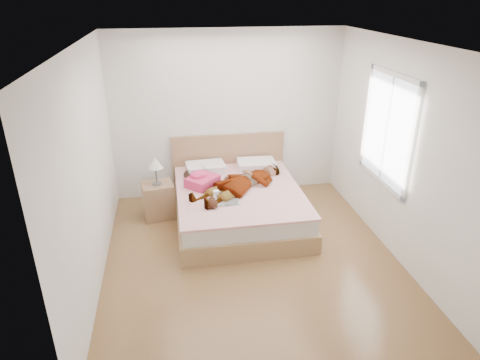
{
  "coord_description": "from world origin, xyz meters",
  "views": [
    {
      "loc": [
        -0.9,
        -4.44,
        3.11
      ],
      "look_at": [
        0.0,
        0.85,
        0.7
      ],
      "focal_mm": 32.0,
      "sensor_mm": 36.0,
      "label": 1
    }
  ],
  "objects_px": {
    "magazine": "(223,201)",
    "phone": "(204,167)",
    "towel": "(202,180)",
    "bed": "(238,201)",
    "plush_toy": "(212,203)",
    "nightstand": "(158,198)",
    "woman": "(241,180)",
    "coffee_mug": "(216,194)"
  },
  "relations": [
    {
      "from": "woman",
      "to": "coffee_mug",
      "type": "relative_size",
      "value": 12.97
    },
    {
      "from": "woman",
      "to": "coffee_mug",
      "type": "xyz_separation_m",
      "value": [
        -0.39,
        -0.26,
        -0.06
      ]
    },
    {
      "from": "towel",
      "to": "nightstand",
      "type": "height_order",
      "value": "nightstand"
    },
    {
      "from": "towel",
      "to": "bed",
      "type": "bearing_deg",
      "value": -14.89
    },
    {
      "from": "coffee_mug",
      "to": "bed",
      "type": "bearing_deg",
      "value": 38.46
    },
    {
      "from": "plush_toy",
      "to": "nightstand",
      "type": "height_order",
      "value": "nightstand"
    },
    {
      "from": "bed",
      "to": "magazine",
      "type": "xyz_separation_m",
      "value": [
        -0.27,
        -0.43,
        0.24
      ]
    },
    {
      "from": "bed",
      "to": "towel",
      "type": "bearing_deg",
      "value": 165.11
    },
    {
      "from": "coffee_mug",
      "to": "nightstand",
      "type": "xyz_separation_m",
      "value": [
        -0.8,
        0.53,
        -0.25
      ]
    },
    {
      "from": "phone",
      "to": "bed",
      "type": "relative_size",
      "value": 0.05
    },
    {
      "from": "magazine",
      "to": "nightstand",
      "type": "relative_size",
      "value": 0.48
    },
    {
      "from": "woman",
      "to": "towel",
      "type": "xyz_separation_m",
      "value": [
        -0.56,
        0.15,
        -0.02
      ]
    },
    {
      "from": "phone",
      "to": "magazine",
      "type": "xyz_separation_m",
      "value": [
        0.18,
        -0.82,
        -0.18
      ]
    },
    {
      "from": "magazine",
      "to": "plush_toy",
      "type": "distance_m",
      "value": 0.2
    },
    {
      "from": "woman",
      "to": "plush_toy",
      "type": "distance_m",
      "value": 0.73
    },
    {
      "from": "woman",
      "to": "magazine",
      "type": "bearing_deg",
      "value": -74.29
    },
    {
      "from": "woman",
      "to": "nightstand",
      "type": "xyz_separation_m",
      "value": [
        -1.19,
        0.27,
        -0.31
      ]
    },
    {
      "from": "magazine",
      "to": "nightstand",
      "type": "height_order",
      "value": "nightstand"
    },
    {
      "from": "woman",
      "to": "bed",
      "type": "distance_m",
      "value": 0.35
    },
    {
      "from": "woman",
      "to": "plush_toy",
      "type": "bearing_deg",
      "value": -78.02
    },
    {
      "from": "phone",
      "to": "bed",
      "type": "height_order",
      "value": "bed"
    },
    {
      "from": "bed",
      "to": "nightstand",
      "type": "distance_m",
      "value": 1.17
    },
    {
      "from": "towel",
      "to": "magazine",
      "type": "bearing_deg",
      "value": -67.76
    },
    {
      "from": "bed",
      "to": "plush_toy",
      "type": "distance_m",
      "value": 0.76
    },
    {
      "from": "plush_toy",
      "to": "nightstand",
      "type": "xyz_separation_m",
      "value": [
        -0.71,
        0.81,
        -0.26
      ]
    },
    {
      "from": "nightstand",
      "to": "bed",
      "type": "bearing_deg",
      "value": -12.62
    },
    {
      "from": "plush_toy",
      "to": "nightstand",
      "type": "relative_size",
      "value": 0.23
    },
    {
      "from": "woman",
      "to": "nightstand",
      "type": "bearing_deg",
      "value": -139.47
    },
    {
      "from": "magazine",
      "to": "coffee_mug",
      "type": "distance_m",
      "value": 0.18
    },
    {
      "from": "nightstand",
      "to": "magazine",
      "type": "bearing_deg",
      "value": -38.49
    },
    {
      "from": "magazine",
      "to": "phone",
      "type": "bearing_deg",
      "value": 102.12
    },
    {
      "from": "woman",
      "to": "phone",
      "type": "bearing_deg",
      "value": -165.43
    },
    {
      "from": "woman",
      "to": "towel",
      "type": "bearing_deg",
      "value": -141.63
    },
    {
      "from": "bed",
      "to": "towel",
      "type": "height_order",
      "value": "bed"
    },
    {
      "from": "phone",
      "to": "nightstand",
      "type": "distance_m",
      "value": 0.8
    },
    {
      "from": "bed",
      "to": "nightstand",
      "type": "height_order",
      "value": "bed"
    },
    {
      "from": "plush_toy",
      "to": "coffee_mug",
      "type": "bearing_deg",
      "value": 72.97
    },
    {
      "from": "woman",
      "to": "towel",
      "type": "distance_m",
      "value": 0.58
    },
    {
      "from": "phone",
      "to": "plush_toy",
      "type": "height_order",
      "value": "phone"
    },
    {
      "from": "woman",
      "to": "magazine",
      "type": "relative_size",
      "value": 3.71
    },
    {
      "from": "towel",
      "to": "nightstand",
      "type": "bearing_deg",
      "value": 169.23
    },
    {
      "from": "coffee_mug",
      "to": "towel",
      "type": "bearing_deg",
      "value": 112.4
    }
  ]
}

